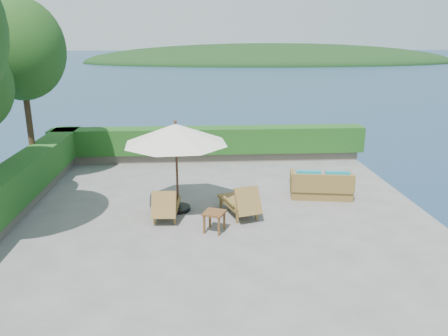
{
  "coord_description": "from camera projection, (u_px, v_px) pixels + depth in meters",
  "views": [
    {
      "loc": [
        -0.47,
        -11.41,
        4.74
      ],
      "look_at": [
        0.3,
        0.8,
        1.1
      ],
      "focal_mm": 35.0,
      "sensor_mm": 36.0,
      "label": 1
    }
  ],
  "objects": [
    {
      "name": "ground",
      "position": [
        215.0,
        214.0,
        12.3
      ],
      "size": [
        12.0,
        12.0,
        0.0
      ],
      "primitive_type": "plane",
      "color": "gray",
      "rests_on": "ground"
    },
    {
      "name": "lounge_right",
      "position": [
        240.0,
        202.0,
        12.08
      ],
      "size": [
        1.15,
        1.79,
        0.96
      ],
      "rotation": [
        0.0,
        0.0,
        0.31
      ],
      "color": "brown",
      "rests_on": "ground"
    },
    {
      "name": "hedge_far",
      "position": [
        209.0,
        140.0,
        17.41
      ],
      "size": [
        12.4,
        0.9,
        1.0
      ],
      "primitive_type": "cube",
      "color": "#163F12",
      "rests_on": "planter_wall_far"
    },
    {
      "name": "offshore_island",
      "position": [
        270.0,
        62.0,
        148.6
      ],
      "size": [
        126.0,
        57.6,
        12.6
      ],
      "primitive_type": "ellipsoid",
      "color": "black",
      "rests_on": "ocean"
    },
    {
      "name": "planter_wall_far",
      "position": [
        209.0,
        156.0,
        17.6
      ],
      "size": [
        12.0,
        0.6,
        0.36
      ],
      "primitive_type": "cube",
      "color": "#6C6457",
      "rests_on": "ground"
    },
    {
      "name": "side_table",
      "position": [
        214.0,
        215.0,
        11.04
      ],
      "size": [
        0.66,
        0.66,
        0.54
      ],
      "rotation": [
        0.0,
        0.0,
        -0.41
      ],
      "color": "brown",
      "rests_on": "ground"
    },
    {
      "name": "lounge_left",
      "position": [
        166.0,
        205.0,
        11.92
      ],
      "size": [
        0.77,
        1.6,
        0.9
      ],
      "rotation": [
        0.0,
        0.0,
        -0.06
      ],
      "color": "brown",
      "rests_on": "ground"
    },
    {
      "name": "wicker_loveseat",
      "position": [
        321.0,
        186.0,
        13.49
      ],
      "size": [
        2.0,
        1.23,
        0.92
      ],
      "rotation": [
        0.0,
        0.0,
        -0.15
      ],
      "color": "brown",
      "rests_on": "ground"
    },
    {
      "name": "planter_wall_left",
      "position": [
        10.0,
        212.0,
        11.91
      ],
      "size": [
        0.6,
        12.0,
        0.36
      ],
      "primitive_type": "cube",
      "color": "#6C6457",
      "rests_on": "ground"
    },
    {
      "name": "foundation",
      "position": [
        215.0,
        263.0,
        12.74
      ],
      "size": [
        12.0,
        12.0,
        3.0
      ],
      "primitive_type": "cube",
      "color": "#595047",
      "rests_on": "ocean"
    },
    {
      "name": "hedge_left",
      "position": [
        7.0,
        189.0,
        11.72
      ],
      "size": [
        0.9,
        12.4,
        1.0
      ],
      "primitive_type": "cube",
      "color": "#163F12",
      "rests_on": "planter_wall_left"
    },
    {
      "name": "ocean",
      "position": [
        216.0,
        306.0,
        13.15
      ],
      "size": [
        600.0,
        600.0,
        0.0
      ],
      "primitive_type": "plane",
      "color": "#142240",
      "rests_on": "ground"
    },
    {
      "name": "patio_umbrella",
      "position": [
        176.0,
        135.0,
        11.91
      ],
      "size": [
        3.69,
        3.69,
        2.62
      ],
      "rotation": [
        0.0,
        0.0,
        -0.31
      ],
      "color": "black",
      "rests_on": "ground"
    },
    {
      "name": "tree_far",
      "position": [
        20.0,
        50.0,
        13.74
      ],
      "size": [
        2.8,
        2.8,
        6.03
      ],
      "color": "#402918",
      "rests_on": "ground"
    }
  ]
}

